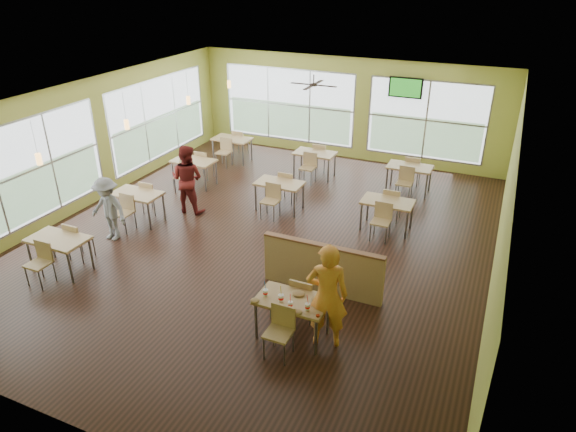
{
  "coord_description": "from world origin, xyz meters",
  "views": [
    {
      "loc": [
        4.76,
        -9.44,
        5.77
      ],
      "look_at": [
        1.08,
        -1.09,
        1.24
      ],
      "focal_mm": 32.0,
      "sensor_mm": 36.0,
      "label": 1
    }
  ],
  "objects_px": {
    "food_basket": "(319,300)",
    "main_table": "(292,305)",
    "man_plaid": "(327,296)",
    "half_wall_divider": "(322,268)"
  },
  "relations": [
    {
      "from": "main_table",
      "to": "food_basket",
      "type": "distance_m",
      "value": 0.47
    },
    {
      "from": "main_table",
      "to": "half_wall_divider",
      "type": "xyz_separation_m",
      "value": [
        0.0,
        1.45,
        -0.11
      ]
    },
    {
      "from": "food_basket",
      "to": "half_wall_divider",
      "type": "bearing_deg",
      "value": 107.92
    },
    {
      "from": "man_plaid",
      "to": "half_wall_divider",
      "type": "bearing_deg",
      "value": -85.93
    },
    {
      "from": "food_basket",
      "to": "main_table",
      "type": "bearing_deg",
      "value": -165.34
    },
    {
      "from": "man_plaid",
      "to": "food_basket",
      "type": "xyz_separation_m",
      "value": [
        -0.15,
        0.05,
        -0.16
      ]
    },
    {
      "from": "man_plaid",
      "to": "food_basket",
      "type": "relative_size",
      "value": 7.54
    },
    {
      "from": "half_wall_divider",
      "to": "man_plaid",
      "type": "height_order",
      "value": "man_plaid"
    },
    {
      "from": "man_plaid",
      "to": "food_basket",
      "type": "distance_m",
      "value": 0.23
    },
    {
      "from": "half_wall_divider",
      "to": "food_basket",
      "type": "distance_m",
      "value": 1.43
    }
  ]
}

